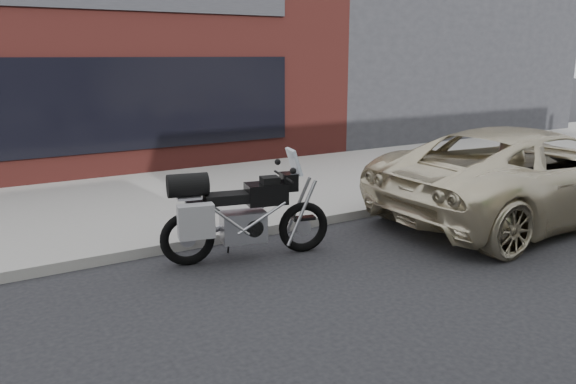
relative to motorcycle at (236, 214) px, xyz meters
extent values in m
plane|color=black|center=(1.06, -3.29, -0.65)|extent=(120.00, 120.00, 0.00)
cube|color=gray|center=(1.06, 3.71, -0.58)|extent=(44.00, 6.00, 0.15)
cube|color=#5D221E|center=(-0.94, 10.71, 1.60)|extent=(14.00, 10.00, 4.50)
cube|color=black|center=(-0.94, 5.68, 1.05)|extent=(10.00, 0.08, 2.00)
cube|color=#27272C|center=(11.06, 10.71, 2.35)|extent=(10.00, 10.00, 6.00)
torus|color=black|center=(-0.65, 0.16, -0.29)|extent=(0.75, 0.27, 0.74)
torus|color=black|center=(0.97, -0.18, -0.29)|extent=(0.75, 0.27, 0.74)
cube|color=#B7B7BC|center=(0.11, 0.00, -0.19)|extent=(0.66, 0.45, 0.42)
cube|color=black|center=(0.43, -0.06, 0.25)|extent=(0.61, 0.46, 0.29)
cube|color=black|center=(-0.11, 0.05, 0.23)|extent=(0.65, 0.42, 0.13)
cube|color=black|center=(-0.49, 0.13, 0.14)|extent=(0.37, 0.30, 0.15)
cube|color=black|center=(0.75, -0.13, 0.39)|extent=(0.25, 0.30, 0.24)
cube|color=silver|center=(0.83, -0.15, 0.67)|extent=(0.22, 0.35, 0.37)
cylinder|color=black|center=(0.68, -0.11, 0.47)|extent=(0.19, 0.76, 0.03)
cube|color=#B7B7BC|center=(-0.61, 0.15, 0.29)|extent=(0.37, 0.39, 0.03)
cube|color=slate|center=(-0.63, -0.14, 0.03)|extent=(0.49, 0.29, 0.44)
cylinder|color=black|center=(-0.61, 0.15, 0.45)|extent=(0.58, 0.41, 0.31)
cylinder|color=#B7B7BC|center=(-0.29, 0.27, -0.27)|extent=(0.61, 0.21, 0.21)
imported|color=beige|center=(5.14, -0.69, 0.14)|extent=(5.69, 2.67, 1.57)
camera|label=1|loc=(-3.11, -6.63, 2.10)|focal=35.00mm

